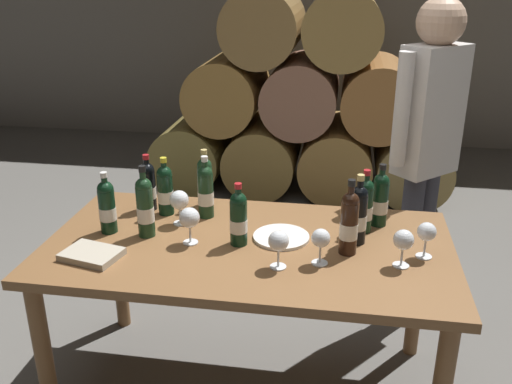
{
  "coord_description": "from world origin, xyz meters",
  "views": [
    {
      "loc": [
        0.37,
        -2.07,
        1.84
      ],
      "look_at": [
        0.0,
        0.2,
        0.91
      ],
      "focal_mm": 39.43,
      "sensor_mm": 36.0,
      "label": 1
    }
  ],
  "objects_px": {
    "wine_bottle_8": "(165,190)",
    "wine_glass_4": "(279,242)",
    "wine_bottle_1": "(380,199)",
    "wine_glass_0": "(321,239)",
    "wine_bottle_3": "(206,191)",
    "dining_table": "(249,262)",
    "wine_bottle_6": "(358,214)",
    "wine_bottle_2": "(365,205)",
    "wine_bottle_5": "(239,218)",
    "wine_glass_3": "(427,233)",
    "wine_glass_5": "(403,241)",
    "wine_glass_1": "(179,201)",
    "wine_bottle_4": "(107,206)",
    "sommelier_presenting": "(427,136)",
    "wine_bottle_10": "(349,222)",
    "serving_plate": "(281,237)",
    "tasting_notebook": "(92,254)",
    "wine_bottle_9": "(145,206)",
    "wine_bottle_7": "(205,182)",
    "wine_glass_2": "(189,219)",
    "wine_bottle_0": "(148,186)"
  },
  "relations": [
    {
      "from": "wine_bottle_6",
      "to": "wine_bottle_10",
      "type": "relative_size",
      "value": 0.96
    },
    {
      "from": "wine_bottle_2",
      "to": "wine_glass_5",
      "type": "relative_size",
      "value": 1.85
    },
    {
      "from": "serving_plate",
      "to": "wine_bottle_9",
      "type": "bearing_deg",
      "value": -174.29
    },
    {
      "from": "sommelier_presenting",
      "to": "wine_bottle_8",
      "type": "bearing_deg",
      "value": -157.05
    },
    {
      "from": "wine_glass_0",
      "to": "wine_bottle_10",
      "type": "bearing_deg",
      "value": 46.14
    },
    {
      "from": "wine_bottle_6",
      "to": "wine_glass_1",
      "type": "distance_m",
      "value": 0.78
    },
    {
      "from": "wine_bottle_5",
      "to": "serving_plate",
      "type": "bearing_deg",
      "value": 24.17
    },
    {
      "from": "dining_table",
      "to": "wine_bottle_6",
      "type": "height_order",
      "value": "wine_bottle_6"
    },
    {
      "from": "wine_bottle_1",
      "to": "wine_bottle_8",
      "type": "bearing_deg",
      "value": -177.98
    },
    {
      "from": "wine_bottle_6",
      "to": "wine_bottle_9",
      "type": "relative_size",
      "value": 0.95
    },
    {
      "from": "wine_bottle_3",
      "to": "wine_bottle_8",
      "type": "xyz_separation_m",
      "value": [
        -0.19,
        0.0,
        -0.01
      ]
    },
    {
      "from": "dining_table",
      "to": "sommelier_presenting",
      "type": "bearing_deg",
      "value": 43.68
    },
    {
      "from": "wine_glass_0",
      "to": "wine_glass_4",
      "type": "relative_size",
      "value": 0.96
    },
    {
      "from": "wine_bottle_8",
      "to": "sommelier_presenting",
      "type": "xyz_separation_m",
      "value": [
        1.22,
        0.52,
        0.16
      ]
    },
    {
      "from": "wine_glass_0",
      "to": "serving_plate",
      "type": "xyz_separation_m",
      "value": [
        -0.17,
        0.19,
        -0.1
      ]
    },
    {
      "from": "wine_bottle_8",
      "to": "wine_glass_5",
      "type": "bearing_deg",
      "value": -17.73
    },
    {
      "from": "wine_bottle_10",
      "to": "wine_glass_1",
      "type": "distance_m",
      "value": 0.76
    },
    {
      "from": "wine_bottle_4",
      "to": "sommelier_presenting",
      "type": "xyz_separation_m",
      "value": [
        1.4,
        0.74,
        0.16
      ]
    },
    {
      "from": "wine_bottle_1",
      "to": "wine_glass_5",
      "type": "bearing_deg",
      "value": -78.81
    },
    {
      "from": "wine_bottle_1",
      "to": "wine_bottle_5",
      "type": "height_order",
      "value": "wine_bottle_1"
    },
    {
      "from": "tasting_notebook",
      "to": "wine_bottle_1",
      "type": "bearing_deg",
      "value": 36.34
    },
    {
      "from": "wine_bottle_1",
      "to": "wine_bottle_6",
      "type": "distance_m",
      "value": 0.22
    },
    {
      "from": "wine_bottle_6",
      "to": "wine_bottle_8",
      "type": "relative_size",
      "value": 1.1
    },
    {
      "from": "wine_bottle_2",
      "to": "wine_glass_5",
      "type": "xyz_separation_m",
      "value": [
        0.14,
        -0.29,
        -0.01
      ]
    },
    {
      "from": "wine_bottle_10",
      "to": "tasting_notebook",
      "type": "distance_m",
      "value": 1.03
    },
    {
      "from": "wine_bottle_6",
      "to": "wine_glass_3",
      "type": "xyz_separation_m",
      "value": [
        0.27,
        -0.09,
        -0.02
      ]
    },
    {
      "from": "wine_bottle_7",
      "to": "wine_bottle_9",
      "type": "distance_m",
      "value": 0.39
    },
    {
      "from": "wine_glass_0",
      "to": "serving_plate",
      "type": "distance_m",
      "value": 0.28
    },
    {
      "from": "wine_glass_3",
      "to": "wine_glass_5",
      "type": "xyz_separation_m",
      "value": [
        -0.1,
        -0.09,
        0.0
      ]
    },
    {
      "from": "wine_bottle_7",
      "to": "serving_plate",
      "type": "relative_size",
      "value": 1.19
    },
    {
      "from": "wine_bottle_0",
      "to": "wine_glass_3",
      "type": "xyz_separation_m",
      "value": [
        1.24,
        -0.29,
        -0.01
      ]
    },
    {
      "from": "wine_bottle_8",
      "to": "wine_glass_4",
      "type": "height_order",
      "value": "wine_bottle_8"
    },
    {
      "from": "wine_bottle_4",
      "to": "wine_bottle_5",
      "type": "height_order",
      "value": "wine_bottle_4"
    },
    {
      "from": "wine_bottle_2",
      "to": "wine_bottle_5",
      "type": "distance_m",
      "value": 0.55
    },
    {
      "from": "wine_glass_2",
      "to": "wine_bottle_2",
      "type": "bearing_deg",
      "value": 18.14
    },
    {
      "from": "wine_bottle_3",
      "to": "wine_bottle_6",
      "type": "height_order",
      "value": "wine_bottle_6"
    },
    {
      "from": "wine_bottle_9",
      "to": "wine_glass_4",
      "type": "bearing_deg",
      "value": -17.69
    },
    {
      "from": "tasting_notebook",
      "to": "wine_bottle_5",
      "type": "bearing_deg",
      "value": 33.58
    },
    {
      "from": "wine_glass_1",
      "to": "tasting_notebook",
      "type": "xyz_separation_m",
      "value": [
        -0.26,
        -0.36,
        -0.1
      ]
    },
    {
      "from": "wine_bottle_3",
      "to": "wine_glass_4",
      "type": "distance_m",
      "value": 0.57
    },
    {
      "from": "wine_bottle_7",
      "to": "wine_bottle_10",
      "type": "relative_size",
      "value": 0.9
    },
    {
      "from": "dining_table",
      "to": "wine_glass_0",
      "type": "relative_size",
      "value": 11.48
    },
    {
      "from": "wine_bottle_3",
      "to": "wine_bottle_9",
      "type": "relative_size",
      "value": 0.92
    },
    {
      "from": "wine_bottle_6",
      "to": "wine_glass_1",
      "type": "relative_size",
      "value": 1.9
    },
    {
      "from": "wine_glass_3",
      "to": "serving_plate",
      "type": "bearing_deg",
      "value": 173.0
    },
    {
      "from": "wine_bottle_7",
      "to": "wine_bottle_8",
      "type": "bearing_deg",
      "value": -143.61
    },
    {
      "from": "serving_plate",
      "to": "wine_glass_3",
      "type": "bearing_deg",
      "value": -7.0
    },
    {
      "from": "wine_bottle_2",
      "to": "wine_bottle_5",
      "type": "xyz_separation_m",
      "value": [
        -0.51,
        -0.21,
        -0.0
      ]
    },
    {
      "from": "wine_bottle_6",
      "to": "wine_bottle_5",
      "type": "bearing_deg",
      "value": -169.16
    },
    {
      "from": "wine_bottle_1",
      "to": "wine_glass_0",
      "type": "height_order",
      "value": "wine_bottle_1"
    }
  ]
}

